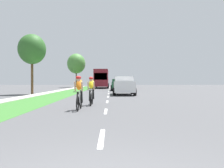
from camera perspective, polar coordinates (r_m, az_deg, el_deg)
The scene contains 11 objects.
ground_plane at distance 22.31m, azimuth -0.92°, elevation -2.72°, with size 120.00×120.00×0.00m, color #4C4C4F.
grass_verge at distance 22.86m, azimuth -13.05°, elevation -2.64°, with size 2.91×70.00×0.01m, color #38722D.
sidewalk_concrete at distance 23.41m, azimuth -18.03°, elevation -2.58°, with size 1.26×70.00×0.10m, color #B2ADA3.
lane_markings_center at distance 26.30m, azimuth -0.84°, elevation -2.18°, with size 0.12×53.13×0.01m.
cyclist_lead at distance 10.55m, azimuth -8.33°, elevation -2.14°, with size 0.42×1.72×1.58m.
cyclist_trailing at distance 12.57m, azimuth -5.26°, elevation -1.67°, with size 0.42×1.72×1.58m.
suv_white at distance 22.13m, azimuth 2.98°, elevation -0.29°, with size 2.15×4.70×1.79m.
pickup_dark_green at distance 32.38m, azimuth 1.64°, elevation -0.18°, with size 2.22×5.10×1.64m.
bus_maroon at distance 44.56m, azimuth -2.59°, elevation 1.55°, with size 2.78×11.60×3.48m.
street_tree_near at distance 24.22m, azimuth -19.65°, elevation 8.27°, with size 2.74×2.74×6.07m.
street_tree_far at distance 50.43m, azimuth -9.07°, elevation 5.12°, with size 4.00×4.00×7.43m.
Camera 1 is at (0.21, -2.27, 1.34)m, focal length 35.99 mm.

